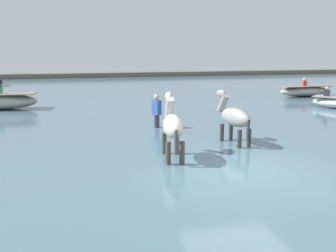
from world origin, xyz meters
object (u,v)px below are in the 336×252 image
(horse_lead_pinto, at_px, (172,127))
(boat_far_offshore, at_px, (0,101))
(horse_trailing_grey, at_px, (234,119))
(boat_mid_channel, at_px, (304,91))
(person_wading_close, at_px, (157,115))

(horse_lead_pinto, distance_m, boat_far_offshore, 11.86)
(horse_lead_pinto, height_order, horse_trailing_grey, horse_lead_pinto)
(horse_lead_pinto, bearing_deg, horse_trailing_grey, 26.54)
(boat_mid_channel, bearing_deg, horse_lead_pinto, -135.42)
(horse_trailing_grey, distance_m, boat_mid_channel, 13.72)
(horse_lead_pinto, distance_m, person_wading_close, 4.12)
(horse_lead_pinto, distance_m, horse_trailing_grey, 2.51)
(boat_mid_channel, xyz_separation_m, person_wading_close, (-10.97, -7.20, 0.14))
(boat_mid_channel, xyz_separation_m, boat_far_offshore, (-17.37, -1.02, 0.06))
(boat_mid_channel, bearing_deg, horse_trailing_grey, -132.17)
(horse_lead_pinto, bearing_deg, boat_mid_channel, 44.58)
(horse_trailing_grey, xyz_separation_m, person_wading_close, (-1.77, 2.96, -0.30))
(horse_trailing_grey, bearing_deg, boat_far_offshore, 131.77)
(boat_mid_channel, bearing_deg, boat_far_offshore, -176.65)
(horse_lead_pinto, xyz_separation_m, horse_trailing_grey, (2.24, 1.12, -0.06))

